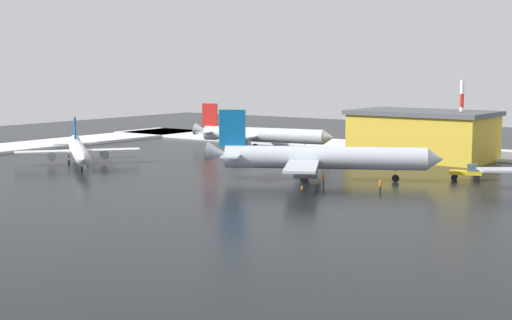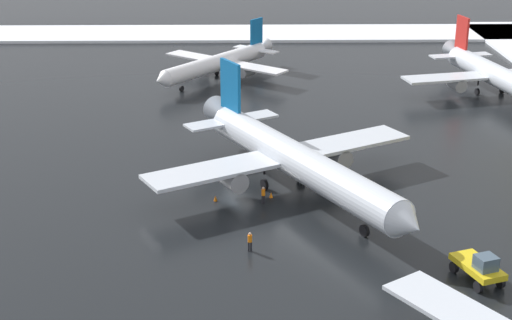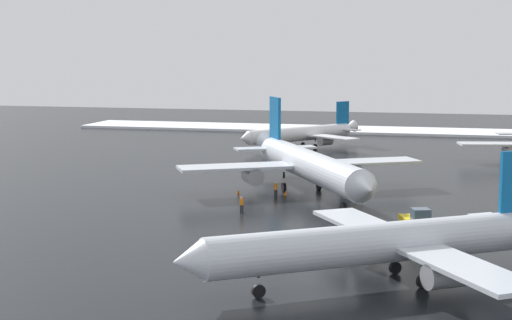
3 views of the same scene
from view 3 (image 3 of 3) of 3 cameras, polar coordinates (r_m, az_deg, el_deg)
name	(u,v)px [view 3 (image 3 of 3)]	position (r m, az deg, el deg)	size (l,w,h in m)	color
ground_plane	(287,183)	(97.27, 2.30, -1.68)	(240.00, 240.00, 0.00)	black
snow_bank_right	(354,130)	(162.88, 7.13, 2.18)	(14.00, 116.00, 0.51)	white
airplane_far_rear	(307,164)	(89.23, 3.76, -0.32)	(31.85, 27.22, 10.39)	silver
airplane_parked_portside	(302,134)	(132.39, 3.39, 1.93)	(21.45, 19.14, 7.59)	white
airplane_foreground_jet	(387,242)	(55.49, 9.50, -5.93)	(22.45, 26.10, 8.89)	silver
pushback_tug	(418,221)	(70.94, 11.71, -4.34)	(5.07, 3.62, 2.50)	gold
ground_crew_beside_wing	(276,188)	(87.62, 1.44, -2.09)	(0.36, 0.36, 1.71)	black
ground_crew_by_nose_gear	(242,204)	(78.77, -1.05, -3.21)	(0.36, 0.36, 1.71)	black
traffic_cone_near_nose	(238,192)	(89.50, -1.31, -2.33)	(0.36, 0.36, 0.55)	orange
traffic_cone_mid_line	(285,193)	(88.96, 2.14, -2.39)	(0.36, 0.36, 0.55)	orange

